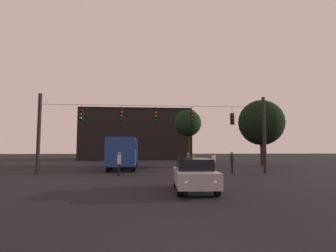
# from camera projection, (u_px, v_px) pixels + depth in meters

# --- Properties ---
(ground_plane) EXTENTS (168.00, 168.00, 0.00)m
(ground_plane) POSITION_uv_depth(u_px,v_px,m) (153.00, 167.00, 29.73)
(ground_plane) COLOR black
(ground_plane) RESTS_ON ground
(overhead_signal_span) EXTENTS (18.53, 0.44, 6.36)m
(overhead_signal_span) POSITION_uv_depth(u_px,v_px,m) (156.00, 128.00, 21.61)
(overhead_signal_span) COLOR black
(overhead_signal_span) RESTS_ON ground
(city_bus) EXTENTS (2.65, 11.03, 3.00)m
(city_bus) POSITION_uv_depth(u_px,v_px,m) (124.00, 150.00, 27.58)
(city_bus) COLOR navy
(city_bus) RESTS_ON ground
(car_near_right) EXTENTS (2.06, 4.42, 1.52)m
(car_near_right) POSITION_uv_depth(u_px,v_px,m) (194.00, 174.00, 12.69)
(car_near_right) COLOR #99999E
(car_near_right) RESTS_ON ground
(pedestrian_crossing_left) EXTENTS (0.34, 0.42, 1.63)m
(pedestrian_crossing_left) POSITION_uv_depth(u_px,v_px,m) (214.00, 161.00, 24.25)
(pedestrian_crossing_left) COLOR black
(pedestrian_crossing_left) RESTS_ON ground
(pedestrian_crossing_center) EXTENTS (0.32, 0.41, 1.77)m
(pedestrian_crossing_center) POSITION_uv_depth(u_px,v_px,m) (119.00, 162.00, 19.75)
(pedestrian_crossing_center) COLOR black
(pedestrian_crossing_center) RESTS_ON ground
(pedestrian_crossing_right) EXTENTS (0.30, 0.40, 1.69)m
(pedestrian_crossing_right) POSITION_uv_depth(u_px,v_px,m) (188.00, 162.00, 20.87)
(pedestrian_crossing_right) COLOR black
(pedestrian_crossing_right) RESTS_ON ground
(pedestrian_near_bus) EXTENTS (0.28, 0.38, 1.60)m
(pedestrian_near_bus) POSITION_uv_depth(u_px,v_px,m) (193.00, 161.00, 24.44)
(pedestrian_near_bus) COLOR black
(pedestrian_near_bus) RESTS_ON ground
(pedestrian_trailing) EXTENTS (0.34, 0.42, 1.76)m
(pedestrian_trailing) POSITION_uv_depth(u_px,v_px,m) (232.00, 161.00, 21.61)
(pedestrian_trailing) COLOR black
(pedestrian_trailing) RESTS_ON ground
(corner_building) EXTENTS (20.49, 12.16, 9.50)m
(corner_building) POSITION_uv_depth(u_px,v_px,m) (137.00, 135.00, 53.63)
(corner_building) COLOR black
(corner_building) RESTS_ON ground
(tree_left_silhouette) EXTENTS (5.42, 5.42, 7.87)m
(tree_left_silhouette) POSITION_uv_depth(u_px,v_px,m) (261.00, 123.00, 32.09)
(tree_left_silhouette) COLOR #2D2116
(tree_left_silhouette) RESTS_ON ground
(tree_behind_building) EXTENTS (3.68, 3.68, 7.36)m
(tree_behind_building) POSITION_uv_depth(u_px,v_px,m) (188.00, 123.00, 36.39)
(tree_behind_building) COLOR black
(tree_behind_building) RESTS_ON ground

